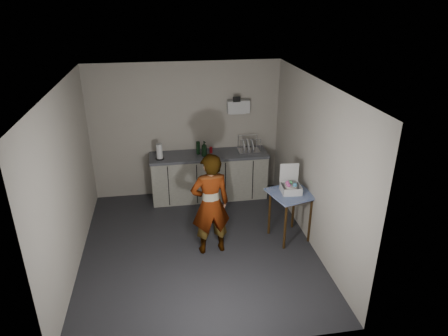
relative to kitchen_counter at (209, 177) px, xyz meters
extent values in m
plane|color=#25252A|center=(-0.40, -1.70, -0.43)|extent=(4.00, 4.00, 0.00)
cube|color=#B8ADA0|center=(-0.40, 0.29, 0.87)|extent=(3.60, 0.02, 2.60)
cube|color=#B8ADA0|center=(1.39, -1.70, 0.87)|extent=(0.02, 4.00, 2.60)
cube|color=#B8ADA0|center=(-2.19, -1.70, 0.87)|extent=(0.02, 4.00, 2.60)
cube|color=silver|center=(-0.40, -1.70, 2.17)|extent=(3.60, 4.00, 0.01)
cube|color=black|center=(0.00, 0.00, -0.39)|extent=(2.20, 0.52, 0.08)
cube|color=#B4B0A0|center=(0.00, 0.00, 0.00)|extent=(2.20, 0.58, 0.86)
cube|color=#484B51|center=(0.00, 0.00, 0.46)|extent=(2.24, 0.62, 0.05)
cube|color=black|center=(-0.80, -0.29, 0.00)|extent=(0.02, 0.01, 0.80)
cube|color=black|center=(-0.27, -0.29, 0.00)|extent=(0.02, 0.01, 0.80)
cube|color=black|center=(0.27, -0.29, 0.00)|extent=(0.01, 0.01, 0.80)
cube|color=black|center=(0.80, -0.29, 0.00)|extent=(0.02, 0.01, 0.80)
cube|color=white|center=(0.60, 0.22, 1.32)|extent=(0.42, 0.16, 0.24)
cube|color=white|center=(0.60, 0.27, 1.18)|extent=(0.30, 0.06, 0.04)
cube|color=black|center=(0.55, 0.13, 1.48)|extent=(0.14, 0.02, 0.10)
cylinder|color=#3E280E|center=(0.94, -1.93, -0.05)|extent=(0.04, 0.04, 0.76)
cylinder|color=#3E280E|center=(1.39, -1.81, -0.05)|extent=(0.04, 0.04, 0.76)
cylinder|color=#3E280E|center=(0.81, -1.48, -0.05)|extent=(0.04, 0.04, 0.76)
cylinder|color=#3E280E|center=(1.26, -1.35, -0.05)|extent=(0.04, 0.04, 0.76)
cube|color=#3E280E|center=(1.10, -1.64, 0.35)|extent=(0.70, 0.70, 0.04)
cube|color=#1A3E9D|center=(1.10, -1.64, 0.39)|extent=(0.79, 0.79, 0.03)
imported|color=#B2A593|center=(-0.21, -1.79, 0.39)|extent=(0.64, 0.46, 1.63)
imported|color=black|center=(-0.10, -0.09, 0.63)|extent=(0.15, 0.15, 0.29)
cylinder|color=red|center=(0.05, 0.06, 0.54)|extent=(0.06, 0.06, 0.11)
cylinder|color=black|center=(-0.20, 0.03, 0.61)|extent=(0.07, 0.07, 0.25)
cylinder|color=black|center=(-0.93, -0.10, 0.49)|extent=(0.16, 0.16, 0.02)
cylinder|color=white|center=(-0.93, -0.10, 0.64)|extent=(0.11, 0.11, 0.27)
cube|color=silver|center=(0.78, 0.03, 0.49)|extent=(0.42, 0.31, 0.02)
cylinder|color=silver|center=(0.59, -0.11, 0.64)|extent=(0.01, 0.01, 0.27)
cylinder|color=silver|center=(0.97, -0.11, 0.64)|extent=(0.01, 0.01, 0.27)
cylinder|color=silver|center=(0.59, 0.16, 0.64)|extent=(0.01, 0.01, 0.27)
cylinder|color=silver|center=(0.97, 0.16, 0.64)|extent=(0.01, 0.01, 0.27)
cylinder|color=white|center=(0.68, 0.03, 0.62)|extent=(0.05, 0.23, 0.23)
cylinder|color=white|center=(0.76, 0.03, 0.62)|extent=(0.05, 0.23, 0.23)
cylinder|color=white|center=(0.84, 0.03, 0.62)|extent=(0.05, 0.23, 0.23)
cube|color=white|center=(1.09, -1.62, 0.41)|extent=(0.32, 0.32, 0.01)
cube|color=white|center=(1.09, -1.77, 0.47)|extent=(0.30, 0.03, 0.11)
cube|color=white|center=(1.10, -1.48, 0.47)|extent=(0.30, 0.03, 0.11)
cube|color=white|center=(0.95, -1.61, 0.47)|extent=(0.03, 0.30, 0.11)
cube|color=white|center=(1.24, -1.63, 0.47)|extent=(0.03, 0.30, 0.11)
cube|color=white|center=(1.10, -1.47, 0.68)|extent=(0.30, 0.03, 0.30)
cylinder|color=white|center=(1.09, -1.62, 0.47)|extent=(0.20, 0.20, 0.11)
sphere|color=#F159B1|center=(1.04, -1.65, 0.54)|extent=(0.07, 0.07, 0.07)
sphere|color=#50ADDB|center=(1.14, -1.67, 0.54)|extent=(0.07, 0.07, 0.07)
sphere|color=#5CE181|center=(1.10, -1.57, 0.54)|extent=(0.07, 0.07, 0.07)
sphere|color=#F159B1|center=(1.05, -1.57, 0.54)|extent=(0.07, 0.07, 0.07)
camera|label=1|loc=(-0.85, -7.00, 3.30)|focal=32.00mm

